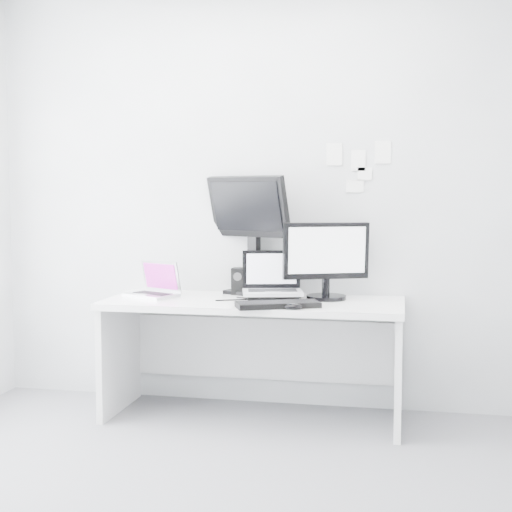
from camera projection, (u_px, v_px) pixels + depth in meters
ground at (197, 502)px, 3.25m from camera, size 3.60×3.60×0.00m
back_wall at (264, 197)px, 4.70m from camera, size 3.60×0.00×3.60m
desk at (253, 359)px, 4.44m from camera, size 1.80×0.70×0.73m
macbook at (151, 278)px, 4.55m from camera, size 0.38×0.34×0.23m
speaker at (239, 281)px, 4.65m from camera, size 0.11×0.11×0.17m
dell_laptop at (273, 274)px, 4.44m from camera, size 0.42×0.36×0.30m
rear_monitor at (251, 234)px, 4.64m from camera, size 0.60×0.42×0.78m
samsung_monitor at (326, 260)px, 4.42m from camera, size 0.58×0.42×0.49m
keyboard at (278, 305)px, 4.13m from camera, size 0.50×0.34×0.03m
mouse at (293, 307)px, 4.05m from camera, size 0.12×0.09×0.03m
wall_note_0 at (334, 154)px, 4.58m from camera, size 0.10×0.00×0.14m
wall_note_1 at (358, 160)px, 4.56m from camera, size 0.09×0.00×0.13m
wall_note_2 at (383, 152)px, 4.52m from camera, size 0.10×0.00×0.14m
wall_note_3 at (355, 186)px, 4.57m from camera, size 0.11×0.00×0.08m
wall_note_4 at (365, 174)px, 4.55m from camera, size 0.09×0.00×0.08m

